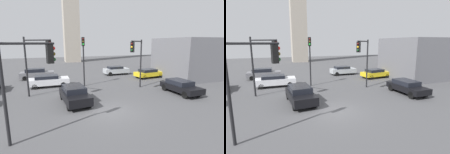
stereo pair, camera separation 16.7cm
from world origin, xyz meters
TOP-DOWN VIEW (x-y plane):
  - ground_plane at (0.00, 0.00)m, footprint 107.21×107.21m
  - traffic_light_0 at (-5.11, -2.09)m, footprint 2.57×0.90m
  - traffic_light_1 at (-0.12, 8.48)m, footprint 0.34×0.47m
  - traffic_light_2 at (-4.99, 5.11)m, footprint 2.35×2.63m
  - traffic_light_3 at (4.72, 4.52)m, footprint 2.57×2.53m
  - car_1 at (-5.58, 15.03)m, footprint 4.56×1.96m
  - car_2 at (8.38, 1.94)m, footprint 1.91×4.37m
  - car_3 at (6.26, 14.12)m, footprint 4.01×1.83m
  - car_4 at (-2.16, 2.83)m, footprint 2.23×4.50m
  - car_5 at (9.80, 10.06)m, footprint 4.38×2.35m
  - car_7 at (-4.10, 9.63)m, footprint 4.52×1.96m
  - building_flank at (18.33, 8.43)m, footprint 13.26×8.12m

SIDE VIEW (x-z plane):
  - ground_plane at x=0.00m, z-range 0.00..0.00m
  - car_5 at x=9.80m, z-range 0.05..1.35m
  - car_7 at x=-4.10m, z-range 0.05..1.41m
  - car_3 at x=6.26m, z-range 0.06..1.41m
  - car_2 at x=8.38m, z-range 0.06..1.42m
  - car_4 at x=-2.16m, z-range 0.04..1.50m
  - car_1 at x=-5.58m, z-range 0.04..1.53m
  - building_flank at x=18.33m, z-range 0.00..5.74m
  - traffic_light_0 at x=-5.11m, z-range 1.06..6.38m
  - traffic_light_3 at x=4.72m, z-range 1.18..6.61m
  - traffic_light_1 at x=-0.12m, z-range 1.09..6.80m
  - traffic_light_2 at x=-4.99m, z-range 1.15..6.76m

